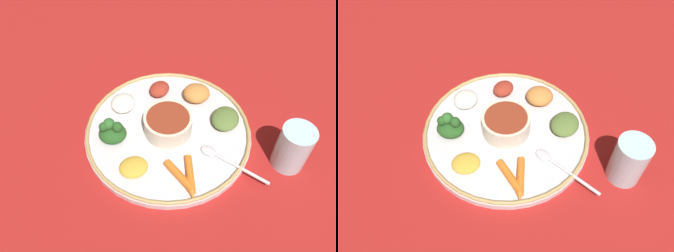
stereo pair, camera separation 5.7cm
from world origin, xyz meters
TOP-DOWN VIEW (x-y plane):
  - ground_plane at (0.00, 0.00)m, footprint 2.40×2.40m
  - platter at (0.00, 0.00)m, footprint 0.36×0.36m
  - platter_rim at (0.00, 0.00)m, footprint 0.36×0.36m
  - center_bowl at (0.00, 0.00)m, footprint 0.10×0.10m
  - spoon at (0.13, -0.00)m, footprint 0.15×0.02m
  - greens_pile at (-0.09, -0.08)m, footprint 0.08×0.08m
  - carrot_near_spoon at (0.09, -0.09)m, footprint 0.09×0.04m
  - carrot_outer at (0.10, -0.07)m, footprint 0.07×0.08m
  - mound_rice_white at (-0.12, 0.00)m, footprint 0.08×0.08m
  - mound_squash at (0.00, 0.12)m, footprint 0.08×0.08m
  - mound_beet at (-0.08, 0.08)m, footprint 0.04×0.05m
  - mound_collards at (0.09, 0.09)m, footprint 0.07×0.08m
  - mound_lentil_yellow at (-0.00, -0.12)m, footprint 0.08×0.08m
  - drinking_glass at (0.24, 0.08)m, footprint 0.07×0.07m

SIDE VIEW (x-z plane):
  - ground_plane at x=0.00m, z-range 0.00..0.00m
  - platter at x=0.00m, z-range 0.00..0.01m
  - platter_rim at x=0.00m, z-range 0.01..0.02m
  - spoon at x=0.13m, z-range 0.01..0.02m
  - carrot_outer at x=0.10m, z-range 0.01..0.03m
  - carrot_near_spoon at x=0.09m, z-range 0.01..0.03m
  - mound_lentil_yellow at x=0.00m, z-range 0.01..0.03m
  - mound_rice_white at x=-0.12m, z-range 0.01..0.04m
  - mound_beet at x=-0.08m, z-range 0.01..0.04m
  - mound_collards at x=0.09m, z-range 0.01..0.04m
  - mound_squash at x=0.00m, z-range 0.01..0.05m
  - greens_pile at x=-0.09m, z-range 0.01..0.06m
  - center_bowl at x=0.00m, z-range 0.02..0.06m
  - drinking_glass at x=0.24m, z-range -0.01..0.09m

